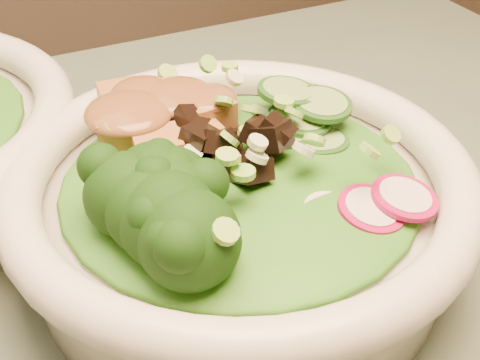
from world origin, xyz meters
name	(u,v)px	position (x,y,z in m)	size (l,w,h in m)	color
salad_bowl	(240,207)	(0.15, 0.03, 0.79)	(0.30, 0.30, 0.08)	silver
lettuce_bed	(240,179)	(0.15, 0.03, 0.82)	(0.22, 0.22, 0.03)	#2C6916
broccoli_florets	(174,215)	(0.10, -0.01, 0.83)	(0.09, 0.08, 0.05)	black
radish_slices	(350,209)	(0.19, -0.03, 0.82)	(0.12, 0.04, 0.02)	#A60C49
cucumber_slices	(299,112)	(0.22, 0.07, 0.83)	(0.08, 0.08, 0.04)	#7DB464
mushroom_heap	(222,151)	(0.15, 0.04, 0.83)	(0.08, 0.08, 0.04)	black
tofu_cubes	(153,127)	(0.12, 0.09, 0.83)	(0.10, 0.07, 0.04)	olive
peanut_sauce	(151,108)	(0.12, 0.09, 0.84)	(0.08, 0.06, 0.02)	brown
scallion_garnish	(240,142)	(0.15, 0.03, 0.84)	(0.21, 0.21, 0.03)	#80BF43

